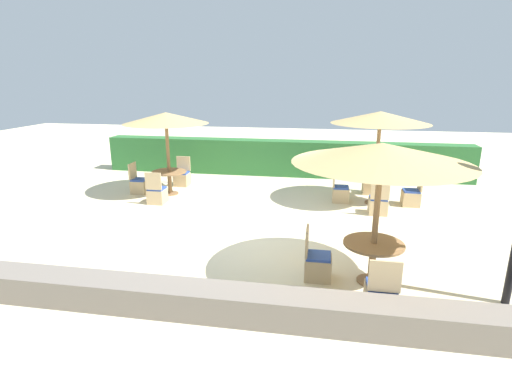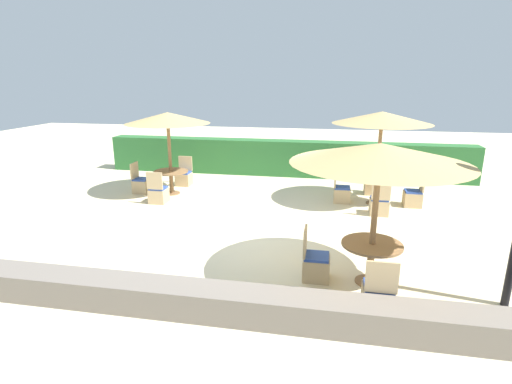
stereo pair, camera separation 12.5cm
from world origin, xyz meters
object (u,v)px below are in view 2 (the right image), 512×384
patio_chair_back_left_south (158,194)px  patio_chair_back_right_west (341,193)px  parasol_back_right (382,118)px  patio_chair_back_right_south (379,205)px  patio_chair_back_right_north (372,185)px  round_table_back_left (171,176)px  patio_chair_back_left_west (141,184)px  parasol_front_right (380,154)px  patio_chair_back_right_east (413,197)px  patio_chair_front_right_west (315,265)px  round_table_back_right (376,184)px  patio_chair_back_left_north (184,177)px  patio_chair_front_right_south (378,297)px  parasol_back_left (168,118)px  round_table_front_right (371,252)px

patio_chair_back_left_south → patio_chair_back_right_west: bearing=11.7°
parasol_back_right → patio_chair_back_right_south: (0.00, -0.95, -2.12)m
patio_chair_back_right_north → round_table_back_left: (-6.01, -1.11, 0.29)m
patio_chair_back_left_west → parasol_front_right: 8.12m
patio_chair_back_right_north → patio_chair_back_right_east: size_ratio=1.00×
patio_chair_back_right_east → patio_chair_back_left_west: same height
round_table_back_left → patio_chair_back_left_south: size_ratio=1.11×
parasol_back_right → patio_chair_back_right_north: bearing=90.1°
patio_chair_back_left_west → round_table_back_left: bearing=93.4°
patio_chair_back_right_east → patio_chair_front_right_west: (-2.46, -4.66, 0.00)m
patio_chair_back_right_west → patio_chair_back_right_north: size_ratio=1.00×
round_table_back_left → parasol_front_right: size_ratio=0.36×
round_table_back_right → patio_chair_back_left_north: bearing=171.2°
patio_chair_back_right_south → round_table_back_left: bearing=172.0°
patio_chair_back_right_west → parasol_front_right: size_ratio=0.32×
round_table_back_right → patio_chair_back_right_east: 1.04m
patio_chair_back_right_north → patio_chair_back_left_south: (-6.02, -2.06, 0.00)m
parasol_front_right → patio_chair_front_right_south: bearing=-87.5°
patio_chair_back_right_north → patio_chair_front_right_west: same height
patio_chair_back_right_east → parasol_front_right: (-1.53, -4.63, 2.00)m
parasol_back_left → patio_chair_back_left_west: parasol_back_left is taller
parasol_back_right → round_table_front_right: 5.05m
patio_chair_back_left_west → patio_chair_front_right_west: 7.14m
round_table_front_right → patio_chair_front_right_south: size_ratio=1.10×
round_table_back_left → patio_chair_back_left_west: (-0.96, -0.06, -0.29)m
patio_chair_back_left_south → round_table_front_right: bearing=-33.5°
patio_chair_back_right_south → patio_chair_front_right_west: size_ratio=1.00×
patio_chair_back_left_west → patio_chair_front_right_south: (6.48, -5.45, 0.00)m
patio_chair_back_left_south → patio_chair_back_left_west: 1.31m
patio_chair_back_right_east → patio_chair_back_right_north: bearing=43.3°
parasol_back_right → patio_chair_front_right_south: bearing=-95.0°
patio_chair_front_right_west → round_table_front_right: bearing=91.8°
round_table_front_right → patio_chair_back_right_north: bearing=84.7°
patio_chair_back_right_south → round_table_back_left: patio_chair_back_right_south is taller
patio_chair_front_right_south → patio_chair_back_right_east: bearing=75.0°
patio_chair_back_right_west → parasol_back_left: 5.46m
parasol_back_left → patio_chair_front_right_south: bearing=-45.0°
round_table_back_right → parasol_back_left: parasol_back_left is taller
round_table_back_right → patio_chair_back_right_south: size_ratio=1.09×
patio_chair_back_left_west → patio_chair_back_right_south: bearing=83.6°
parasol_back_right → patio_chair_front_right_south: 6.02m
round_table_back_right → patio_chair_back_right_east: (1.00, -0.05, -0.30)m
patio_chair_back_left_south → patio_chair_back_left_west: (-0.96, 0.89, 0.00)m
round_table_back_left → patio_chair_front_right_south: bearing=-45.0°
patio_chair_back_right_north → patio_chair_front_right_south: same height
patio_chair_back_right_west → patio_chair_front_right_south: (0.44, -5.61, 0.00)m
round_table_back_right → parasol_back_left: bearing=-179.0°
round_table_back_right → patio_chair_back_left_north: size_ratio=1.09×
patio_chair_front_right_south → patio_chair_back_right_west: bearing=94.5°
parasol_back_left → round_table_back_left: parasol_back_left is taller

